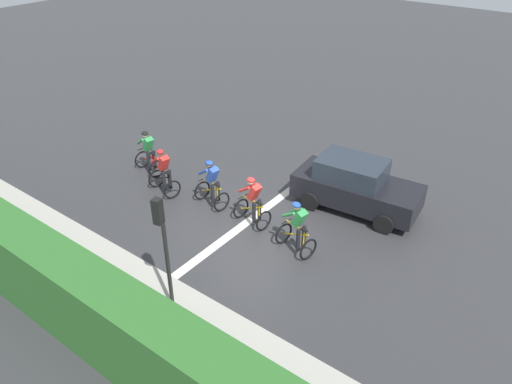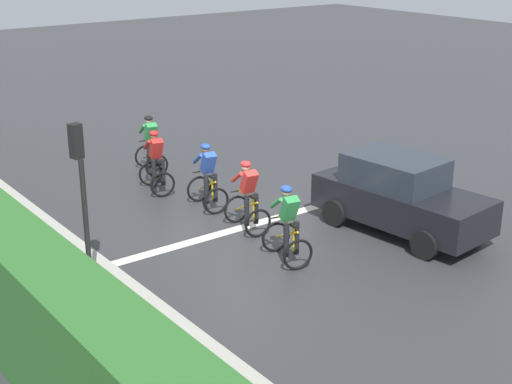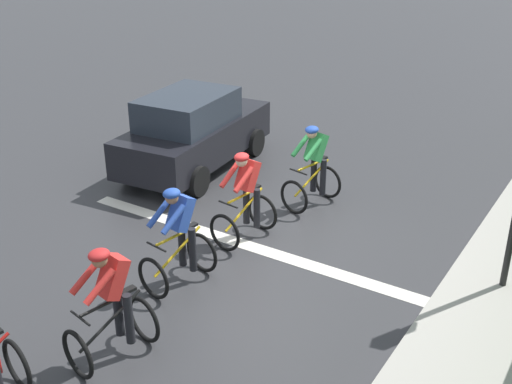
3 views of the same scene
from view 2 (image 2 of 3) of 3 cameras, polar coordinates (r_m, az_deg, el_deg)
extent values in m
plane|color=#333335|center=(17.06, -0.80, -3.19)|extent=(80.00, 80.00, 0.00)
cube|color=#ADA89E|center=(16.73, -18.19, -4.48)|extent=(2.80, 25.73, 0.12)
cube|color=silver|center=(17.29, -1.41, -2.85)|extent=(7.00, 0.30, 0.01)
torus|color=black|center=(21.91, -8.51, 2.76)|extent=(0.68, 0.20, 0.68)
torus|color=black|center=(20.97, -7.69, 2.04)|extent=(0.68, 0.20, 0.68)
cylinder|color=red|center=(21.37, -8.14, 3.05)|extent=(0.25, 0.98, 0.51)
cylinder|color=red|center=(21.08, -7.89, 2.90)|extent=(0.04, 0.04, 0.55)
cylinder|color=red|center=(21.34, -8.22, 3.79)|extent=(0.19, 0.71, 0.04)
cube|color=black|center=(21.00, -7.93, 3.67)|extent=(0.14, 0.24, 0.04)
cylinder|color=black|center=(21.68, -8.50, 3.96)|extent=(0.42, 0.12, 0.03)
cube|color=green|center=(21.11, -8.14, 4.59)|extent=(0.38, 0.46, 0.57)
sphere|color=beige|center=(21.17, -8.30, 5.50)|extent=(0.20, 0.20, 0.20)
ellipsoid|color=black|center=(21.16, -8.31, 5.68)|extent=(0.29, 0.32, 0.14)
cylinder|color=black|center=(21.15, -8.28, 2.82)|extent=(0.12, 0.12, 0.74)
cylinder|color=black|center=(21.22, -7.66, 2.90)|extent=(0.12, 0.12, 0.74)
cylinder|color=green|center=(21.32, -8.79, 4.86)|extent=(0.19, 0.49, 0.37)
cylinder|color=green|center=(21.40, -7.96, 4.96)|extent=(0.19, 0.49, 0.37)
torus|color=black|center=(20.30, -8.14, 1.42)|extent=(0.68, 0.20, 0.68)
torus|color=black|center=(19.38, -7.24, 0.57)|extent=(0.68, 0.20, 0.68)
cylinder|color=black|center=(19.76, -7.73, 1.69)|extent=(0.25, 0.98, 0.51)
cylinder|color=black|center=(19.48, -7.46, 1.51)|extent=(0.04, 0.04, 0.55)
cylinder|color=black|center=(19.73, -7.81, 2.49)|extent=(0.19, 0.71, 0.04)
cube|color=black|center=(19.39, -7.50, 2.34)|extent=(0.14, 0.24, 0.04)
cylinder|color=black|center=(20.06, -8.12, 2.70)|extent=(0.42, 0.12, 0.03)
cube|color=red|center=(19.49, -7.72, 3.34)|extent=(0.38, 0.46, 0.57)
sphere|color=#9E7051|center=(19.55, -7.90, 4.33)|extent=(0.20, 0.20, 0.20)
ellipsoid|color=red|center=(19.53, -7.91, 4.53)|extent=(0.29, 0.32, 0.14)
cylinder|color=black|center=(19.55, -7.88, 1.43)|extent=(0.12, 0.12, 0.74)
cylinder|color=black|center=(19.62, -7.21, 1.53)|extent=(0.12, 0.12, 0.74)
cylinder|color=red|center=(19.69, -8.43, 3.65)|extent=(0.19, 0.49, 0.37)
cylinder|color=red|center=(19.78, -7.54, 3.76)|extent=(0.19, 0.49, 0.37)
torus|color=black|center=(18.96, -4.42, 0.24)|extent=(0.68, 0.16, 0.68)
torus|color=black|center=(18.08, -3.10, -0.71)|extent=(0.68, 0.16, 0.68)
cylinder|color=gold|center=(18.44, -3.79, 0.51)|extent=(0.19, 0.98, 0.51)
cylinder|color=gold|center=(18.16, -3.39, 0.30)|extent=(0.04, 0.04, 0.55)
cylinder|color=gold|center=(18.39, -3.88, 1.36)|extent=(0.15, 0.71, 0.04)
cube|color=black|center=(18.07, -3.41, 1.19)|extent=(0.13, 0.23, 0.04)
cylinder|color=black|center=(18.71, -4.33, 1.59)|extent=(0.42, 0.09, 0.03)
cube|color=#2D51B7|center=(18.15, -3.70, 2.26)|extent=(0.36, 0.45, 0.57)
sphere|color=#9E7051|center=(18.20, -3.92, 3.32)|extent=(0.20, 0.20, 0.20)
ellipsoid|color=#264CB2|center=(18.18, -3.93, 3.53)|extent=(0.28, 0.31, 0.14)
cylinder|color=black|center=(18.22, -3.86, 0.21)|extent=(0.12, 0.12, 0.74)
cylinder|color=black|center=(18.31, -3.18, 0.33)|extent=(0.12, 0.12, 0.74)
cylinder|color=#2D51B7|center=(18.32, -4.53, 2.59)|extent=(0.16, 0.49, 0.37)
cylinder|color=#2D51B7|center=(18.45, -3.63, 2.73)|extent=(0.16, 0.49, 0.37)
torus|color=black|center=(17.54, -1.50, -1.34)|extent=(0.68, 0.15, 0.68)
torus|color=black|center=(16.71, 0.16, -2.42)|extent=(0.68, 0.15, 0.68)
cylinder|color=gold|center=(17.04, -0.70, -1.08)|extent=(0.17, 0.99, 0.51)
cylinder|color=gold|center=(16.78, -0.19, -1.32)|extent=(0.04, 0.04, 0.55)
cylinder|color=gold|center=(16.98, -0.79, -0.16)|extent=(0.13, 0.71, 0.04)
cube|color=black|center=(16.68, -0.19, -0.38)|extent=(0.13, 0.23, 0.04)
cylinder|color=black|center=(17.29, -1.36, 0.11)|extent=(0.42, 0.08, 0.03)
cube|color=red|center=(16.74, -0.54, 0.79)|extent=(0.35, 0.44, 0.57)
sphere|color=beige|center=(16.77, -0.80, 1.94)|extent=(0.20, 0.20, 0.20)
ellipsoid|color=red|center=(16.75, -0.80, 2.17)|extent=(0.27, 0.31, 0.14)
cylinder|color=black|center=(16.82, -0.72, -1.43)|extent=(0.12, 0.12, 0.74)
cylinder|color=black|center=(16.93, -0.01, -1.28)|extent=(0.12, 0.12, 0.74)
cylinder|color=red|center=(16.89, -1.48, 1.15)|extent=(0.15, 0.49, 0.37)
cylinder|color=red|center=(17.04, -0.54, 1.32)|extent=(0.15, 0.49, 0.37)
torus|color=black|center=(15.98, 1.55, -3.50)|extent=(0.68, 0.20, 0.68)
torus|color=black|center=(15.16, 3.27, -4.86)|extent=(0.68, 0.20, 0.68)
cylinder|color=gold|center=(15.47, 2.40, -3.32)|extent=(0.25, 0.98, 0.51)
cylinder|color=gold|center=(15.21, 2.93, -3.63)|extent=(0.04, 0.04, 0.55)
cylinder|color=gold|center=(15.40, 2.32, -2.31)|extent=(0.19, 0.71, 0.04)
cube|color=black|center=(15.09, 2.95, -2.61)|extent=(0.14, 0.24, 0.04)
cylinder|color=black|center=(15.71, 1.73, -1.95)|extent=(0.42, 0.12, 0.03)
cube|color=green|center=(15.15, 2.61, -1.29)|extent=(0.38, 0.46, 0.57)
sphere|color=tan|center=(15.17, 2.36, -0.01)|extent=(0.20, 0.20, 0.20)
ellipsoid|color=#264CB2|center=(15.15, 2.36, 0.24)|extent=(0.29, 0.32, 0.14)
cylinder|color=black|center=(15.26, 2.35, -3.72)|extent=(0.12, 0.12, 0.74)
cylinder|color=black|center=(15.36, 3.14, -3.57)|extent=(0.12, 0.12, 0.74)
cylinder|color=green|center=(15.30, 1.58, -0.85)|extent=(0.19, 0.49, 0.37)
cylinder|color=green|center=(15.44, 2.65, -0.67)|extent=(0.19, 0.49, 0.37)
cube|color=black|center=(17.22, 11.20, -0.85)|extent=(2.08, 4.24, 0.80)
cube|color=#262D38|center=(17.13, 10.69, 1.66)|extent=(1.69, 2.26, 0.66)
cylinder|color=black|center=(17.37, 16.12, -2.44)|extent=(0.28, 0.66, 0.64)
cylinder|color=black|center=(16.05, 12.94, -3.99)|extent=(0.28, 0.66, 0.64)
cylinder|color=black|center=(18.69, 9.55, -0.33)|extent=(0.28, 0.66, 0.64)
cylinder|color=black|center=(17.48, 6.15, -1.60)|extent=(0.28, 0.66, 0.64)
cube|color=#EAEACC|center=(16.59, 17.82, -1.88)|extent=(0.29, 0.11, 0.16)
cube|color=#EAEACC|center=(15.76, 15.94, -2.81)|extent=(0.29, 0.11, 0.16)
cylinder|color=black|center=(14.16, -12.98, -2.73)|extent=(0.10, 0.10, 2.70)
cube|color=black|center=(13.70, -13.76, 3.85)|extent=(0.24, 0.24, 0.64)
sphere|color=red|center=(13.74, -14.09, 4.73)|extent=(0.11, 0.11, 0.11)
sphere|color=orange|center=(13.79, -14.03, 3.93)|extent=(0.11, 0.11, 0.11)
sphere|color=green|center=(13.84, -13.96, 3.13)|extent=(0.11, 0.11, 0.11)
camera|label=1|loc=(5.63, -55.37, 38.18)|focal=34.23mm
camera|label=3|loc=(21.57, -27.62, 14.65)|focal=44.86mm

